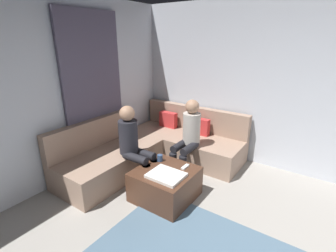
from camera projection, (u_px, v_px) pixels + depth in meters
wall_back at (308, 91)px, 3.65m from camera, size 6.00×0.12×2.70m
wall_left at (2, 104)px, 2.95m from camera, size 0.12×6.00×2.70m
curtain_panel at (94, 94)px, 3.93m from camera, size 0.06×1.10×2.50m
sectional_couch at (155, 148)px, 4.31m from camera, size 2.10×2.55×0.87m
ottoman at (165, 184)px, 3.36m from camera, size 0.76×0.76×0.42m
folded_blanket at (166, 175)px, 3.14m from camera, size 0.44×0.36×0.04m
coffee_mug at (160, 158)px, 3.53m from camera, size 0.08×0.08×0.10m
game_remote at (185, 167)px, 3.36m from camera, size 0.05×0.15×0.02m
person_on_couch_back at (188, 134)px, 3.88m from camera, size 0.30×0.60×1.20m
person_on_couch_side at (134, 143)px, 3.56m from camera, size 0.60×0.30×1.20m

